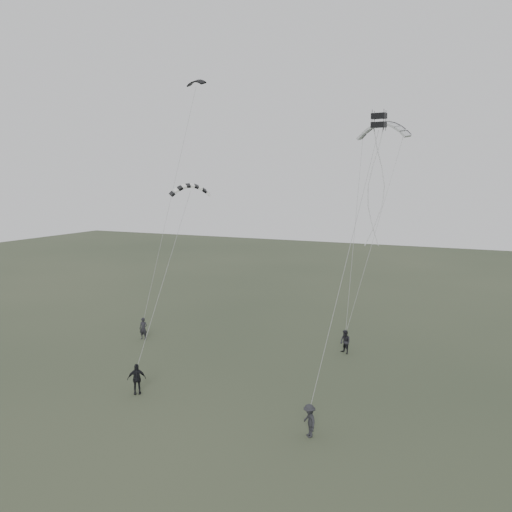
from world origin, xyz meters
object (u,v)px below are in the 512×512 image
at_px(flyer_right, 345,342).
at_px(kite_pale_large, 383,124).
at_px(flyer_far, 309,421).
at_px(kite_dark_small, 196,81).
at_px(kite_box, 379,120).
at_px(flyer_center, 137,379).
at_px(kite_striped, 190,186).
at_px(flyer_left, 143,328).

distance_m(flyer_right, kite_pale_large, 15.51).
distance_m(flyer_far, kite_dark_small, 27.17).
bearing_deg(kite_box, flyer_right, 120.19).
bearing_deg(flyer_center, flyer_right, 12.92).
bearing_deg(flyer_center, kite_striped, 57.78).
bearing_deg(kite_dark_small, flyer_left, -90.06).
height_order(flyer_left, kite_striped, kite_striped).
bearing_deg(kite_pale_large, kite_box, -67.06).
bearing_deg(flyer_right, kite_pale_large, 110.97).
relative_size(flyer_center, flyer_far, 1.10).
distance_m(flyer_center, kite_striped, 12.66).
height_order(flyer_right, kite_pale_large, kite_pale_large).
height_order(kite_pale_large, kite_box, kite_pale_large).
relative_size(flyer_right, kite_box, 2.18).
height_order(flyer_left, flyer_center, flyer_center).
relative_size(flyer_far, kite_pale_large, 0.40).
bearing_deg(kite_dark_small, kite_pale_large, 23.33).
xyz_separation_m(flyer_right, flyer_center, (-8.76, -11.02, 0.04)).
bearing_deg(kite_pale_large, flyer_far, -75.60).
bearing_deg(flyer_far, kite_pale_large, 139.31).
height_order(flyer_far, kite_dark_small, kite_dark_small).
bearing_deg(kite_striped, flyer_center, -122.93).
relative_size(kite_dark_small, kite_striped, 0.64).
distance_m(flyer_left, flyer_center, 9.71).
height_order(flyer_center, kite_pale_large, kite_pale_large).
bearing_deg(flyer_far, flyer_right, 145.06).
bearing_deg(kite_dark_small, flyer_right, 3.08).
bearing_deg(kite_box, kite_dark_small, 156.01).
xyz_separation_m(flyer_right, kite_box, (2.75, -5.41, 13.76)).
bearing_deg(kite_dark_small, flyer_center, -58.84).
bearing_deg(flyer_right, kite_striped, -123.96).
height_order(flyer_center, flyer_far, flyer_center).
bearing_deg(flyer_left, flyer_far, -40.44).
distance_m(flyer_far, kite_pale_large, 22.04).
bearing_deg(kite_striped, flyer_right, -17.59).
relative_size(flyer_center, kite_box, 2.29).
relative_size(flyer_left, flyer_right, 1.01).
distance_m(flyer_center, kite_box, 18.76).
relative_size(flyer_right, kite_dark_small, 0.94).
height_order(flyer_right, kite_dark_small, kite_dark_small).
relative_size(flyer_left, flyer_center, 0.96).
distance_m(flyer_right, flyer_far, 11.69).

